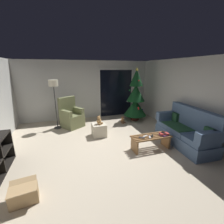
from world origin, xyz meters
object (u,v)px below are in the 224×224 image
remote_white (145,136)px  cardboard_box_open_near_shelf (24,195)px  remote_graphite (142,138)px  armchair (71,116)px  christmas_tree (136,98)px  teddy_bear_chestnut_by_tree (123,120)px  cell_phone (164,133)px  remote_silver (150,137)px  coffee_table (151,140)px  remote_black (152,136)px  ottoman (99,130)px  teddy_bear_honey (99,121)px  couch (186,131)px  floor_lamp (54,88)px  book_stack (164,134)px

remote_white → cardboard_box_open_near_shelf: remote_white is taller
remote_graphite → armchair: size_ratio=0.14×
christmas_tree → teddy_bear_chestnut_by_tree: 1.10m
cell_phone → remote_graphite: bearing=166.3°
armchair → cardboard_box_open_near_shelf: 3.49m
remote_silver → armchair: 3.15m
coffee_table → christmas_tree: size_ratio=0.50×
armchair → cardboard_box_open_near_shelf: armchair is taller
remote_black → christmas_tree: (0.69, 2.44, 0.56)m
remote_white → cardboard_box_open_near_shelf: bearing=-91.3°
ottoman → teddy_bear_chestnut_by_tree: ottoman is taller
cell_phone → ottoman: cell_phone is taller
cell_phone → teddy_bear_honey: size_ratio=0.50×
teddy_bear_honey → remote_black: bearing=-47.9°
coffee_table → christmas_tree: (0.71, 2.42, 0.71)m
christmas_tree → remote_silver: bearing=-107.7°
remote_black → teddy_bear_chestnut_by_tree: (0.02, 2.21, -0.29)m
remote_black → ottoman: size_ratio=0.35×
coffee_table → armchair: size_ratio=0.97×
coffee_table → teddy_bear_chestnut_by_tree: (0.04, 2.19, -0.14)m
coffee_table → cell_phone: 0.41m
couch → remote_silver: couch is taller
remote_black → floor_lamp: floor_lamp is taller
remote_graphite → remote_white: (0.14, 0.06, 0.00)m
couch → remote_white: 1.31m
floor_lamp → teddy_bear_chestnut_by_tree: bearing=-5.9°
armchair → floor_lamp: 1.22m
remote_silver → remote_white: (-0.08, 0.10, 0.00)m
couch → ottoman: size_ratio=4.51×
remote_black → book_stack: 0.34m
remote_white → teddy_bear_honey: bearing=-161.6°
armchair → floor_lamp: bearing=178.9°
couch → teddy_bear_honey: size_ratio=6.96×
book_stack → armchair: size_ratio=0.23×
remote_silver → ottoman: bearing=-26.0°
remote_white → remote_black: bearing=59.2°
coffee_table → teddy_bear_honey: (-1.15, 1.27, 0.28)m
book_stack → teddy_bear_chestnut_by_tree: book_stack is taller
floor_lamp → cardboard_box_open_near_shelf: (-0.46, -3.35, -1.36)m
couch → ottoman: bearing=150.1°
remote_silver → christmas_tree: christmas_tree is taller
teddy_bear_honey → teddy_bear_chestnut_by_tree: size_ratio=1.00×
couch → armchair: 3.98m
coffee_table → teddy_bear_chestnut_by_tree: bearing=88.9°
book_stack → cardboard_box_open_near_shelf: bearing=-165.9°
book_stack → teddy_bear_honey: size_ratio=0.90×
remote_graphite → ottoman: ottoman is taller
couch → remote_silver: (-1.23, -0.04, 0.01)m
cell_phone → cardboard_box_open_near_shelf: (-3.30, -0.84, -0.32)m
remote_black → remote_graphite: bearing=-138.1°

